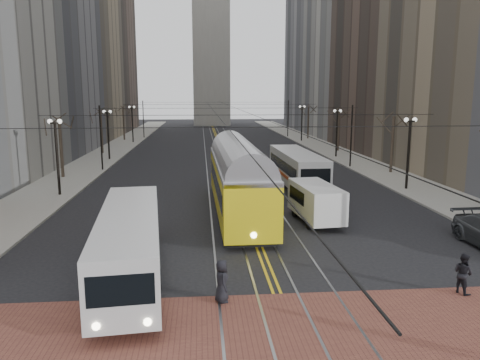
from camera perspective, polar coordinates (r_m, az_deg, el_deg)
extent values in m
plane|color=black|center=(19.76, 4.09, -12.51)|extent=(260.00, 260.00, 0.00)
cube|color=gray|center=(64.57, -15.62, 3.26)|extent=(5.00, 140.00, 0.15)
cube|color=gray|center=(65.91, 10.99, 3.59)|extent=(5.00, 140.00, 0.15)
cube|color=brown|center=(16.21, 6.38, -17.96)|extent=(25.00, 6.00, 0.01)
cube|color=gray|center=(63.50, -2.18, 3.45)|extent=(4.80, 130.00, 0.02)
cube|color=gold|center=(63.50, -2.18, 3.46)|extent=(0.42, 130.00, 0.01)
cube|color=slate|center=(68.48, -25.26, 17.27)|extent=(16.00, 20.00, 34.00)
cube|color=brown|center=(107.11, -17.73, 16.54)|extent=(16.00, 20.00, 40.00)
cube|color=brown|center=(70.61, 19.88, 17.39)|extent=(16.00, 20.00, 34.00)
cube|color=slate|center=(108.48, 10.85, 16.75)|extent=(16.00, 20.00, 40.00)
cube|color=#B2AFA5|center=(121.71, -3.61, 20.00)|extent=(9.00, 9.00, 56.00)
cylinder|color=black|center=(37.87, -21.37, 2.28)|extent=(0.20, 0.20, 5.60)
cylinder|color=black|center=(57.21, -15.75, 5.12)|extent=(0.20, 0.20, 5.60)
cylinder|color=black|center=(76.89, -12.98, 6.50)|extent=(0.20, 0.20, 5.60)
cylinder|color=black|center=(39.92, 19.81, 2.76)|extent=(0.20, 0.20, 5.60)
cylinder|color=black|center=(58.59, 11.70, 5.41)|extent=(0.20, 0.20, 5.60)
cylinder|color=black|center=(77.92, 7.54, 6.72)|extent=(0.20, 0.20, 5.60)
cylinder|color=#382D23|center=(46.06, -20.98, 3.63)|extent=(0.28, 0.28, 5.60)
cylinder|color=#382D23|center=(63.47, -16.53, 5.57)|extent=(0.28, 0.28, 5.60)
cylinder|color=#382D23|center=(81.14, -13.99, 6.65)|extent=(0.28, 0.28, 5.60)
cylinder|color=#382D23|center=(47.99, 18.05, 4.05)|extent=(0.28, 0.28, 5.60)
cylinder|color=#382D23|center=(64.89, 11.91, 5.87)|extent=(0.28, 0.28, 5.60)
cylinder|color=#382D23|center=(82.25, 8.31, 6.90)|extent=(0.28, 0.28, 5.60)
cylinder|color=black|center=(63.01, -3.59, 8.86)|extent=(0.03, 120.00, 0.03)
cylinder|color=black|center=(63.15, -0.84, 8.88)|extent=(0.03, 120.00, 0.03)
cylinder|color=black|center=(49.20, -16.59, 4.86)|extent=(0.16, 0.16, 6.60)
cylinder|color=black|center=(84.68, -11.70, 7.23)|extent=(0.16, 0.16, 6.60)
cylinder|color=black|center=(50.70, 13.41, 5.16)|extent=(0.16, 0.16, 6.60)
cylinder|color=black|center=(85.56, 5.87, 7.42)|extent=(0.16, 0.16, 6.60)
cube|color=silver|center=(20.31, -13.28, -7.84)|extent=(3.49, 11.57, 2.85)
cube|color=gold|center=(30.41, -0.21, -0.64)|extent=(3.17, 15.80, 3.71)
cube|color=silver|center=(38.95, 6.94, 1.20)|extent=(2.80, 11.62, 3.02)
cube|color=silver|center=(28.75, 9.20, -2.85)|extent=(2.50, 5.41, 2.32)
imported|color=#3A3D41|center=(41.46, 4.82, 0.78)|extent=(2.57, 4.79, 1.55)
imported|color=black|center=(17.86, -2.24, -12.19)|extent=(0.63, 0.87, 1.63)
imported|color=black|center=(20.52, 25.55, -10.21)|extent=(0.86, 0.95, 1.61)
imported|color=black|center=(18.03, -13.54, -12.00)|extent=(0.78, 1.21, 1.78)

